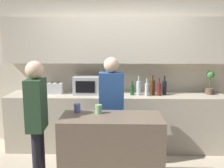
{
  "coord_description": "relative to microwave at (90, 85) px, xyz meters",
  "views": [
    {
      "loc": [
        0.04,
        -2.89,
        1.84
      ],
      "look_at": [
        -0.04,
        0.38,
        1.28
      ],
      "focal_mm": 42.0,
      "sensor_mm": 36.0,
      "label": 1
    }
  ],
  "objects": [
    {
      "name": "bottle_3",
      "position": [
        1.05,
        -0.05,
        -0.02
      ],
      "size": [
        0.08,
        0.08,
        0.33
      ],
      "color": "#472814",
      "rests_on": "back_counter"
    },
    {
      "name": "bottle_1",
      "position": [
        0.82,
        -0.1,
        -0.03
      ],
      "size": [
        0.07,
        0.07,
        0.32
      ],
      "color": "silver",
      "rests_on": "back_counter"
    },
    {
      "name": "bottle_4",
      "position": [
        1.15,
        -0.12,
        -0.04
      ],
      "size": [
        0.07,
        0.07,
        0.29
      ],
      "color": "maroon",
      "rests_on": "back_counter"
    },
    {
      "name": "bottle_0",
      "position": [
        0.72,
        -0.09,
        -0.06
      ],
      "size": [
        0.07,
        0.07,
        0.24
      ],
      "color": "#194723",
      "rests_on": "back_counter"
    },
    {
      "name": "person_center",
      "position": [
        -0.49,
        -1.35,
        -0.14
      ],
      "size": [
        0.21,
        0.35,
        1.6
      ],
      "rotation": [
        0.0,
        0.0,
        -1.53
      ],
      "color": "black",
      "rests_on": "ground_plane"
    },
    {
      "name": "kitchen_island",
      "position": [
        0.41,
        -1.32,
        -0.62
      ],
      "size": [
        1.22,
        0.58,
        0.93
      ],
      "color": "brown",
      "rests_on": "ground_plane"
    },
    {
      "name": "bottle_2",
      "position": [
        0.95,
        -0.16,
        -0.04
      ],
      "size": [
        0.06,
        0.06,
        0.29
      ],
      "color": "silver",
      "rests_on": "back_counter"
    },
    {
      "name": "microwave",
      "position": [
        0.0,
        0.0,
        0.0
      ],
      "size": [
        0.52,
        0.39,
        0.3
      ],
      "color": "#B7BABC",
      "rests_on": "back_counter"
    },
    {
      "name": "bottle_5",
      "position": [
        1.25,
        -0.04,
        -0.03
      ],
      "size": [
        0.07,
        0.07,
        0.31
      ],
      "color": "black",
      "rests_on": "back_counter"
    },
    {
      "name": "person_left",
      "position": [
        0.39,
        -0.77,
        -0.13
      ],
      "size": [
        0.35,
        0.21,
        1.6
      ],
      "rotation": [
        0.0,
        0.0,
        -3.11
      ],
      "color": "black",
      "rests_on": "ground_plane"
    },
    {
      "name": "back_counter",
      "position": [
        0.45,
        -0.06,
        -0.62
      ],
      "size": [
        3.6,
        0.62,
        0.93
      ],
      "color": "#B7AD99",
      "rests_on": "ground_plane"
    },
    {
      "name": "cup_1",
      "position": [
        -0.03,
        -1.14,
        -0.09
      ],
      "size": [
        0.08,
        0.08,
        0.11
      ],
      "color": "#6474CE",
      "rests_on": "kitchen_island"
    },
    {
      "name": "toaster",
      "position": [
        -0.59,
        0.0,
        -0.06
      ],
      "size": [
        0.26,
        0.16,
        0.18
      ],
      "color": "silver",
      "rests_on": "back_counter"
    },
    {
      "name": "potted_plant",
      "position": [
        2.01,
        0.0,
        0.05
      ],
      "size": [
        0.14,
        0.14,
        0.4
      ],
      "color": "brown",
      "rests_on": "back_counter"
    },
    {
      "name": "back_wall",
      "position": [
        0.45,
        0.22,
        0.45
      ],
      "size": [
        6.4,
        0.4,
        2.7
      ],
      "color": "beige",
      "rests_on": "ground_plane"
    },
    {
      "name": "cup_0",
      "position": [
        0.24,
        -1.19,
        -0.09
      ],
      "size": [
        0.09,
        0.09,
        0.11
      ],
      "color": "#8ABC7F",
      "rests_on": "kitchen_island"
    }
  ]
}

